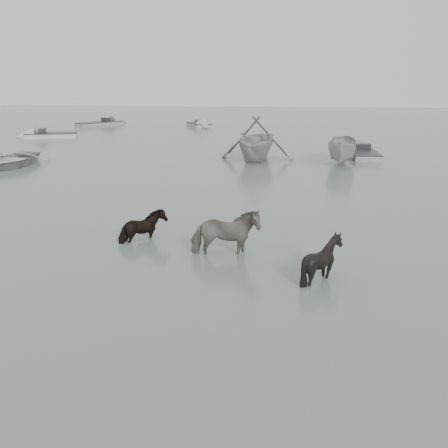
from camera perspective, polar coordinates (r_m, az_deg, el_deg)
The scene contains 11 objects.
ground at distance 14.02m, azimuth -2.14°, elevation -4.68°, with size 140.00×140.00×0.00m, color #566661.
pony_pinto at distance 14.47m, azimuth 0.14°, elevation -0.40°, with size 0.92×2.02×1.70m, color black.
pony_dark at distance 16.03m, azimuth -9.23°, elevation 0.39°, with size 1.31×1.12×1.32m, color black.
pony_black at distance 13.08m, azimuth 11.20°, elevation -3.26°, with size 1.16×1.30×1.44m, color black.
rowboat_lead at distance 31.56m, azimuth -23.04°, elevation 7.00°, with size 3.26×4.57×0.95m, color #AFAEAA.
rowboat_trail at distance 31.02m, azimuth 3.79°, elevation 9.91°, with size 4.66×5.40×2.85m, color #A3A5A3.
boat_small at distance 30.65m, azimuth 13.42°, elevation 8.32°, with size 1.64×4.37×1.69m, color #A3A39F.
skiff_port at distance 33.43m, azimuth 15.65°, elevation 8.02°, with size 5.62×1.60×0.75m, color #9A9C9A, non-canonical shape.
skiff_outer at distance 44.69m, azimuth -19.16°, elevation 9.80°, with size 5.76×1.60×0.75m, color beige, non-canonical shape.
skiff_mid at distance 51.06m, azimuth -2.86°, elevation 11.46°, with size 4.93×1.60×0.75m, color #949694, non-canonical shape.
skiff_far at distance 53.76m, azimuth -14.05°, elevation 11.26°, with size 6.67×1.60×0.75m, color gray, non-canonical shape.
Camera 1 is at (1.69, -12.93, 5.14)m, focal length 40.00 mm.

